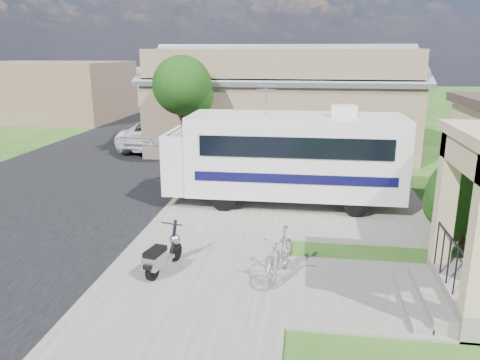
# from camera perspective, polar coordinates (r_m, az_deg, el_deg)

# --- Properties ---
(ground) EXTENTS (120.00, 120.00, 0.00)m
(ground) POSITION_cam_1_polar(r_m,az_deg,el_deg) (10.85, 0.76, -10.24)
(ground) COLOR #224913
(street_slab) EXTENTS (9.00, 80.00, 0.02)m
(street_slab) POSITION_cam_1_polar(r_m,az_deg,el_deg) (22.06, -15.44, 2.57)
(street_slab) COLOR black
(street_slab) RESTS_ON ground
(sidewalk_slab) EXTENTS (4.00, 80.00, 0.06)m
(sidewalk_slab) POSITION_cam_1_polar(r_m,az_deg,el_deg) (20.37, 1.60, 2.15)
(sidewalk_slab) COLOR #5A5851
(sidewalk_slab) RESTS_ON ground
(driveway_slab) EXTENTS (7.00, 6.00, 0.05)m
(driveway_slab) POSITION_cam_1_polar(r_m,az_deg,el_deg) (14.96, 8.72, -2.99)
(driveway_slab) COLOR #5A5851
(driveway_slab) RESTS_ON ground
(walk_slab) EXTENTS (4.00, 3.00, 0.05)m
(walk_slab) POSITION_cam_1_polar(r_m,az_deg,el_deg) (10.03, 17.69, -13.14)
(walk_slab) COLOR #5A5851
(walk_slab) RESTS_ON ground
(warehouse) EXTENTS (12.50, 8.40, 5.04)m
(warehouse) POSITION_cam_1_polar(r_m,az_deg,el_deg) (23.86, 5.16, 8.82)
(warehouse) COLOR brown
(warehouse) RESTS_ON ground
(distant_bldg_far) EXTENTS (10.00, 8.00, 4.00)m
(distant_bldg_far) POSITION_cam_1_polar(r_m,az_deg,el_deg) (36.68, -22.07, 10.08)
(distant_bldg_far) COLOR brown
(distant_bldg_far) RESTS_ON ground
(distant_bldg_near) EXTENTS (8.00, 7.00, 3.20)m
(distant_bldg_near) POSITION_cam_1_polar(r_m,az_deg,el_deg) (46.73, -12.46, 11.24)
(distant_bldg_near) COLOR brown
(distant_bldg_near) RESTS_ON ground
(street_tree_a) EXTENTS (2.44, 2.40, 4.58)m
(street_tree_a) POSITION_cam_1_polar(r_m,az_deg,el_deg) (19.45, -6.73, 11.03)
(street_tree_a) COLOR #322216
(street_tree_a) RESTS_ON ground
(street_tree_b) EXTENTS (2.44, 2.40, 4.73)m
(street_tree_b) POSITION_cam_1_polar(r_m,az_deg,el_deg) (29.21, -1.65, 12.83)
(street_tree_b) COLOR #322216
(street_tree_b) RESTS_ON ground
(street_tree_c) EXTENTS (2.44, 2.40, 4.42)m
(street_tree_c) POSITION_cam_1_polar(r_m,az_deg,el_deg) (38.11, 0.70, 13.00)
(street_tree_c) COLOR #322216
(street_tree_c) RESTS_ON ground
(motorhome) EXTENTS (7.26, 2.43, 3.71)m
(motorhome) POSITION_cam_1_polar(r_m,az_deg,el_deg) (14.61, 5.65, 3.06)
(motorhome) COLOR silver
(motorhome) RESTS_ON ground
(shrub) EXTENTS (2.13, 2.03, 2.62)m
(shrub) POSITION_cam_1_polar(r_m,az_deg,el_deg) (12.87, 26.13, -1.34)
(shrub) COLOR #322216
(shrub) RESTS_ON ground
(scooter) EXTENTS (0.63, 1.47, 0.97)m
(scooter) POSITION_cam_1_polar(r_m,az_deg,el_deg) (10.37, -9.51, -9.05)
(scooter) COLOR black
(scooter) RESTS_ON ground
(bicycle) EXTENTS (0.88, 1.79, 1.04)m
(bicycle) POSITION_cam_1_polar(r_m,az_deg,el_deg) (10.03, 4.93, -9.28)
(bicycle) COLOR #95959C
(bicycle) RESTS_ON ground
(pickup_truck) EXTENTS (3.28, 5.72, 1.50)m
(pickup_truck) POSITION_cam_1_polar(r_m,az_deg,el_deg) (23.85, -9.50, 5.67)
(pickup_truck) COLOR silver
(pickup_truck) RESTS_ON ground
(van) EXTENTS (3.23, 6.16, 1.70)m
(van) POSITION_cam_1_polar(r_m,az_deg,el_deg) (30.70, -6.06, 8.12)
(van) COLOR silver
(van) RESTS_ON ground
(garden_hose) EXTENTS (0.42, 0.42, 0.19)m
(garden_hose) POSITION_cam_1_polar(r_m,az_deg,el_deg) (10.52, 21.29, -11.68)
(garden_hose) COLOR #125B1D
(garden_hose) RESTS_ON ground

